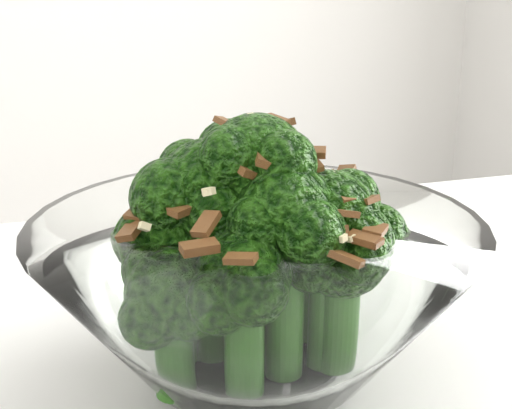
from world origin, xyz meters
TOP-DOWN VIEW (x-y plane):
  - broccoli_dish at (-0.06, 0.17)m, footprint 0.23×0.23m

SIDE VIEW (x-z plane):
  - broccoli_dish at x=-0.06m, z-range 0.74..0.88m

